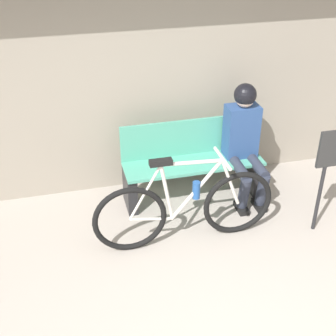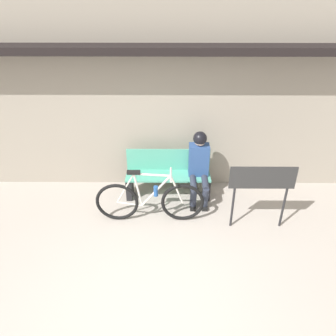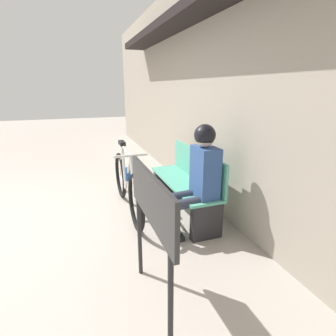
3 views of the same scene
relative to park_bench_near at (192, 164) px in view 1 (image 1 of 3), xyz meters
The scene contains 4 objects.
storefront_wall 1.36m from the park_bench_near, 113.53° to the left, with size 12.00×0.56×3.20m.
park_bench_near is the anchor object (origin of this frame).
bicycle 0.79m from the park_bench_near, 111.27° to the right, with size 1.72×0.40×0.92m.
person_seated 0.63m from the park_bench_near, 11.26° to the right, with size 0.34×0.62×1.25m.
Camera 1 is at (-1.12, -1.78, 2.89)m, focal length 50.00 mm.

